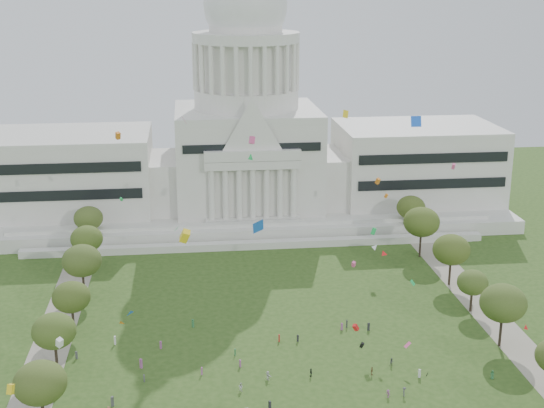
% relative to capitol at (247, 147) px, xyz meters
% --- Properties ---
extents(ground, '(400.00, 400.00, 0.00)m').
position_rel_capitol_xyz_m(ground, '(0.00, -113.59, -22.30)').
color(ground, '#2B4A18').
rests_on(ground, ground).
extents(capitol, '(160.00, 64.50, 91.30)m').
position_rel_capitol_xyz_m(capitol, '(0.00, 0.00, 0.00)').
color(capitol, silver).
rests_on(capitol, ground).
extents(path_left, '(8.00, 160.00, 0.04)m').
position_rel_capitol_xyz_m(path_left, '(-48.00, -83.59, -22.28)').
color(path_left, gray).
rests_on(path_left, ground).
extents(path_right, '(8.00, 160.00, 0.04)m').
position_rel_capitol_xyz_m(path_right, '(48.00, -83.59, -22.28)').
color(path_right, gray).
rests_on(path_right, ground).
extents(row_tree_l_1, '(8.86, 8.86, 12.59)m').
position_rel_capitol_xyz_m(row_tree_l_1, '(-44.07, -116.55, -13.34)').
color(row_tree_l_1, black).
rests_on(row_tree_l_1, ground).
extents(row_tree_l_2, '(8.42, 8.42, 11.97)m').
position_rel_capitol_xyz_m(row_tree_l_2, '(-45.04, -96.29, -13.79)').
color(row_tree_l_2, black).
rests_on(row_tree_l_2, ground).
extents(row_tree_r_2, '(9.55, 9.55, 13.58)m').
position_rel_capitol_xyz_m(row_tree_r_2, '(44.17, -96.15, -12.64)').
color(row_tree_r_2, black).
rests_on(row_tree_r_2, ground).
extents(row_tree_l_3, '(8.12, 8.12, 11.55)m').
position_rel_capitol_xyz_m(row_tree_l_3, '(-44.09, -79.67, -14.09)').
color(row_tree_l_3, black).
rests_on(row_tree_l_3, ground).
extents(row_tree_r_3, '(7.01, 7.01, 9.98)m').
position_rel_capitol_xyz_m(row_tree_r_3, '(44.40, -79.10, -15.21)').
color(row_tree_r_3, black).
rests_on(row_tree_r_3, ground).
extents(row_tree_l_4, '(9.29, 9.29, 13.21)m').
position_rel_capitol_xyz_m(row_tree_l_4, '(-44.08, -61.17, -12.90)').
color(row_tree_l_4, black).
rests_on(row_tree_l_4, ground).
extents(row_tree_r_4, '(9.19, 9.19, 13.06)m').
position_rel_capitol_xyz_m(row_tree_r_4, '(44.76, -63.55, -13.01)').
color(row_tree_r_4, black).
rests_on(row_tree_r_4, ground).
extents(row_tree_l_5, '(8.33, 8.33, 11.85)m').
position_rel_capitol_xyz_m(row_tree_l_5, '(-45.22, -42.58, -13.88)').
color(row_tree_l_5, black).
rests_on(row_tree_l_5, ground).
extents(row_tree_r_5, '(9.82, 9.82, 13.96)m').
position_rel_capitol_xyz_m(row_tree_r_5, '(43.49, -43.40, -12.37)').
color(row_tree_r_5, black).
rests_on(row_tree_r_5, ground).
extents(row_tree_l_6, '(8.19, 8.19, 11.64)m').
position_rel_capitol_xyz_m(row_tree_l_6, '(-46.87, -24.45, -14.02)').
color(row_tree_l_6, black).
rests_on(row_tree_l_6, ground).
extents(row_tree_r_6, '(8.42, 8.42, 11.97)m').
position_rel_capitol_xyz_m(row_tree_r_6, '(45.96, -25.46, -13.79)').
color(row_tree_r_6, black).
rests_on(row_tree_r_6, ground).
extents(person_0, '(1.02, 1.05, 1.82)m').
position_rel_capitol_xyz_m(person_0, '(37.45, -108.83, -21.39)').
color(person_0, '#33723F').
rests_on(person_0, ground).
extents(person_2, '(0.86, 0.61, 1.64)m').
position_rel_capitol_xyz_m(person_2, '(19.88, -101.60, -21.47)').
color(person_2, '#4C4C51').
rests_on(person_2, ground).
extents(person_3, '(1.00, 1.11, 1.54)m').
position_rel_capitol_xyz_m(person_3, '(16.07, -113.03, -21.52)').
color(person_3, '#994C8C').
rests_on(person_3, ground).
extents(person_4, '(0.70, 1.06, 1.68)m').
position_rel_capitol_xyz_m(person_4, '(3.42, -103.96, -21.46)').
color(person_4, '#26262B').
rests_on(person_4, ground).
extents(person_5, '(1.37, 1.77, 1.79)m').
position_rel_capitol_xyz_m(person_5, '(-4.88, -104.25, -21.40)').
color(person_5, silver).
rests_on(person_5, ground).
extents(person_8, '(0.95, 0.86, 1.66)m').
position_rel_capitol_xyz_m(person_8, '(-10.31, -107.73, -21.47)').
color(person_8, silver).
rests_on(person_8, ground).
extents(person_9, '(0.86, 1.26, 1.78)m').
position_rel_capitol_xyz_m(person_9, '(19.13, -112.92, -21.40)').
color(person_9, '#4C4C51').
rests_on(person_9, ground).
extents(person_10, '(0.81, 1.11, 1.70)m').
position_rel_capitol_xyz_m(person_10, '(15.11, -104.78, -21.44)').
color(person_10, olive).
rests_on(person_10, ground).
extents(distant_crowd, '(66.39, 40.80, 1.95)m').
position_rel_capitol_xyz_m(distant_crowd, '(-13.11, -100.03, -21.44)').
color(distant_crowd, '#4C4C51').
rests_on(distant_crowd, ground).
extents(kite_swarm, '(94.67, 103.30, 46.34)m').
position_rel_capitol_xyz_m(kite_swarm, '(1.46, -105.37, 7.87)').
color(kite_swarm, orange).
rests_on(kite_swarm, ground).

